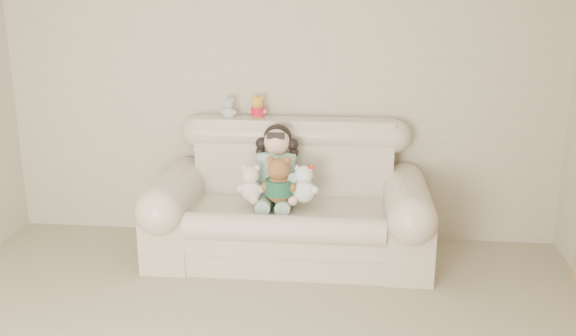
{
  "coord_description": "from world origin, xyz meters",
  "views": [
    {
      "loc": [
        0.59,
        -2.51,
        2.0
      ],
      "look_at": [
        0.13,
        1.9,
        0.75
      ],
      "focal_mm": 39.41,
      "sensor_mm": 36.0,
      "label": 1
    }
  ],
  "objects_px": {
    "brown_teddy": "(279,175)",
    "cream_teddy": "(251,180)",
    "seated_child": "(277,164)",
    "white_cat": "(304,180)",
    "sofa": "(289,194)"
  },
  "relations": [
    {
      "from": "sofa",
      "to": "cream_teddy",
      "type": "height_order",
      "value": "sofa"
    },
    {
      "from": "brown_teddy",
      "to": "cream_teddy",
      "type": "relative_size",
      "value": 1.26
    },
    {
      "from": "sofa",
      "to": "cream_teddy",
      "type": "xyz_separation_m",
      "value": [
        -0.27,
        -0.13,
        0.15
      ]
    },
    {
      "from": "white_cat",
      "to": "cream_teddy",
      "type": "bearing_deg",
      "value": 178.04
    },
    {
      "from": "brown_teddy",
      "to": "cream_teddy",
      "type": "height_order",
      "value": "brown_teddy"
    },
    {
      "from": "white_cat",
      "to": "seated_child",
      "type": "bearing_deg",
      "value": 134.06
    },
    {
      "from": "sofa",
      "to": "seated_child",
      "type": "bearing_deg",
      "value": 142.03
    },
    {
      "from": "sofa",
      "to": "white_cat",
      "type": "bearing_deg",
      "value": -44.2
    },
    {
      "from": "brown_teddy",
      "to": "sofa",
      "type": "bearing_deg",
      "value": 49.4
    },
    {
      "from": "sofa",
      "to": "cream_teddy",
      "type": "distance_m",
      "value": 0.33
    },
    {
      "from": "white_cat",
      "to": "cream_teddy",
      "type": "relative_size",
      "value": 1.04
    },
    {
      "from": "seated_child",
      "to": "white_cat",
      "type": "distance_m",
      "value": 0.3
    },
    {
      "from": "seated_child",
      "to": "brown_teddy",
      "type": "distance_m",
      "value": 0.22
    },
    {
      "from": "brown_teddy",
      "to": "white_cat",
      "type": "bearing_deg",
      "value": -8.91
    },
    {
      "from": "seated_child",
      "to": "cream_teddy",
      "type": "xyz_separation_m",
      "value": [
        -0.17,
        -0.21,
        -0.07
      ]
    }
  ]
}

